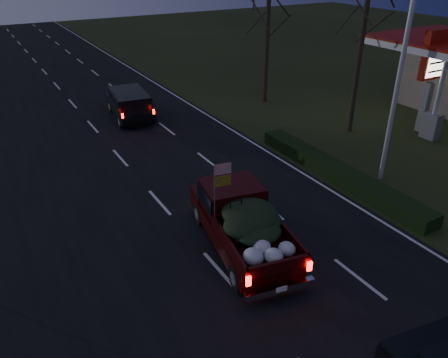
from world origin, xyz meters
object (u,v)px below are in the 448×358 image
light_pole (403,55)px  pickup_truck (242,219)px  gas_price_pylon (434,64)px  lead_suv (130,102)px

light_pole → pickup_truck: size_ratio=1.57×
light_pole → gas_price_pylon: size_ratio=1.64×
light_pole → lead_suv: (-7.04, 13.32, -4.45)m
gas_price_pylon → pickup_truck: (-14.65, -4.11, -2.68)m
gas_price_pylon → pickup_truck: size_ratio=0.96×
light_pole → lead_suv: bearing=117.9°
pickup_truck → lead_suv: bearing=96.2°
light_pole → gas_price_pylon: 7.36m
gas_price_pylon → lead_suv: bearing=142.7°
light_pole → lead_suv: size_ratio=1.85×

